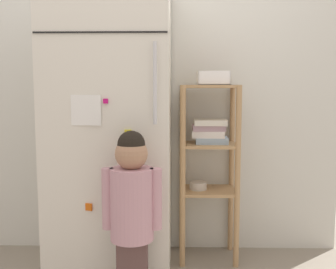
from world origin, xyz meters
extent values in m
cube|color=silver|center=(0.00, 0.39, 1.15)|extent=(2.63, 0.03, 2.30)
cube|color=silver|center=(-0.21, 0.02, 0.90)|extent=(0.71, 0.68, 1.80)
cube|color=black|center=(-0.21, -0.32, 1.43)|extent=(0.69, 0.01, 0.01)
cylinder|color=silver|center=(0.07, -0.34, 1.17)|extent=(0.02, 0.02, 0.42)
cube|color=white|center=(-0.29, -0.32, 1.03)|extent=(0.16, 0.01, 0.16)
cube|color=#C8136A|center=(-0.19, -0.32, 1.07)|extent=(0.03, 0.01, 0.03)
cube|color=yellow|center=(-0.07, -0.32, 0.91)|extent=(0.04, 0.01, 0.03)
cube|color=#D9580F|center=(-0.29, -0.32, 0.51)|extent=(0.04, 0.02, 0.04)
cylinder|color=#BF8C99|center=(-0.04, -0.45, 0.56)|extent=(0.22, 0.22, 0.36)
sphere|color=#BF8C99|center=(-0.04, -0.39, 0.74)|extent=(0.10, 0.10, 0.10)
sphere|color=#A87A5B|center=(-0.04, -0.45, 0.82)|extent=(0.16, 0.16, 0.16)
sphere|color=black|center=(-0.04, -0.45, 0.86)|extent=(0.14, 0.14, 0.14)
cylinder|color=#BF8C99|center=(-0.16, -0.45, 0.59)|extent=(0.06, 0.06, 0.31)
cylinder|color=#BF8C99|center=(0.08, -0.45, 0.59)|extent=(0.06, 0.06, 0.31)
cylinder|color=tan|center=(0.22, 0.07, 0.58)|extent=(0.04, 0.04, 1.16)
cylinder|color=tan|center=(0.57, 0.07, 0.58)|extent=(0.04, 0.04, 1.16)
cylinder|color=tan|center=(0.22, 0.34, 0.58)|extent=(0.04, 0.04, 1.16)
cylinder|color=tan|center=(0.57, 0.34, 0.58)|extent=(0.04, 0.04, 1.16)
cube|color=tan|center=(0.39, 0.20, 1.16)|extent=(0.36, 0.29, 0.02)
cube|color=tan|center=(0.39, 0.20, 0.77)|extent=(0.36, 0.29, 0.02)
cube|color=tan|center=(0.39, 0.20, 0.46)|extent=(0.36, 0.29, 0.02)
cube|color=#99B2C6|center=(0.41, 0.21, 0.80)|extent=(0.22, 0.18, 0.04)
cube|color=white|center=(0.39, 0.21, 0.85)|extent=(0.22, 0.18, 0.04)
cube|color=#B293A3|center=(0.39, 0.21, 0.89)|extent=(0.21, 0.17, 0.04)
cube|color=silver|center=(0.40, 0.19, 0.92)|extent=(0.21, 0.17, 0.04)
cylinder|color=beige|center=(0.33, 0.20, 0.50)|extent=(0.11, 0.11, 0.05)
cube|color=white|center=(0.42, 0.19, 1.17)|extent=(0.20, 0.20, 0.01)
cube|color=white|center=(0.42, 0.10, 1.21)|extent=(0.20, 0.01, 0.09)
cube|color=white|center=(0.42, 0.29, 1.21)|extent=(0.20, 0.01, 0.09)
cube|color=white|center=(0.32, 0.19, 1.21)|extent=(0.01, 0.20, 0.09)
cube|color=white|center=(0.51, 0.19, 1.21)|extent=(0.01, 0.20, 0.09)
sphere|color=#A64528|center=(0.39, 0.18, 1.21)|extent=(0.07, 0.07, 0.07)
sphere|color=maroon|center=(0.45, 0.17, 1.21)|extent=(0.08, 0.08, 0.08)
sphere|color=maroon|center=(0.41, 0.22, 1.21)|extent=(0.08, 0.08, 0.08)
sphere|color=orange|center=(0.44, 0.20, 1.21)|extent=(0.07, 0.07, 0.07)
camera|label=1|loc=(0.19, -2.35, 1.13)|focal=41.71mm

